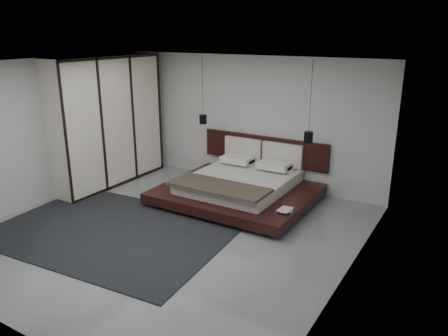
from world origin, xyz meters
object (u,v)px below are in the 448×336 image
Objects in this scene: bed at (240,185)px; pendant_right at (308,137)px; rug at (112,231)px; lattice_screen at (134,116)px; pendant_left at (203,119)px; wardrobe at (107,121)px.

bed is 1.89× the size of pendant_right.
rug is (-1.16, -2.43, -0.29)m from bed.
lattice_screen is 0.66× the size of rug.
bed is at bearing -158.41° from pendant_right.
bed is 1.74m from pendant_left.
lattice_screen reaches higher than bed.
pendant_right is 4.36m from wardrobe.
rug is at bearing -54.60° from lattice_screen.
lattice_screen is 2.08m from pendant_left.
lattice_screen is 3.87m from rug.
lattice_screen is 1.67× the size of pendant_right.
rug is (2.12, -2.98, -1.29)m from lattice_screen.
bed is 2.03× the size of pendant_left.
pendant_left is 0.51× the size of wardrobe.
rug is (1.86, -1.87, -1.39)m from wardrobe.
bed is 3.27m from wardrobe.
lattice_screen is at bearing 102.79° from wardrobe.
wardrobe is 2.98m from rug.
rug is at bearing -129.14° from pendant_right.
bed is 1.68m from pendant_right.
rug is at bearing -45.08° from wardrobe.
pendant_left is 0.36× the size of rug.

